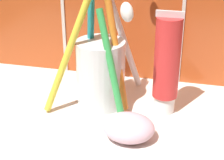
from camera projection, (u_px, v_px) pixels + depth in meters
sink_counter at (149, 154)px, 44.22cm from camera, size 74.38×37.38×2.00cm
toothbrush_cup at (101, 67)px, 50.62cm from camera, size 14.04×14.83×18.81cm
toothpaste_tube at (167, 64)px, 48.23cm from camera, size 3.53×3.36×13.98cm
soap_bar at (129, 128)px, 44.71cm from camera, size 6.29×5.35×3.10cm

